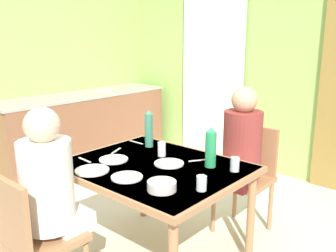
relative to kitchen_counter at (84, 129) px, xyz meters
name	(u,v)px	position (x,y,z in m)	size (l,w,h in m)	color
ground_plane	(127,248)	(1.82, -0.98, -0.45)	(6.00, 6.00, 0.00)	beige
wall_back	(273,57)	(1.82, 1.33, 0.90)	(4.50, 0.10, 2.71)	#98C25F
wall_left	(35,56)	(-0.33, -0.40, 0.90)	(0.10, 3.46, 2.71)	#98C45F
curtain_panel	(212,72)	(1.06, 1.23, 0.69)	(0.90, 0.03, 2.27)	white
kitchen_counter	(84,129)	(0.00, 0.00, 0.00)	(0.61, 2.26, 0.91)	brown
dining_table	(154,175)	(2.07, -0.93, 0.20)	(1.21, 0.99, 0.73)	#A5754C
chair_near_diner	(31,236)	(1.92, -1.78, 0.05)	(0.40, 0.40, 0.87)	#A5754C
chair_far_diner	(248,172)	(2.35, -0.09, 0.05)	(0.40, 0.40, 0.87)	#A5754C
person_near_diner	(49,182)	(1.92, -1.64, 0.33)	(0.30, 0.37, 0.77)	silver
person_far_diner	(241,143)	(2.35, -0.23, 0.33)	(0.30, 0.37, 0.77)	maroon
water_bottle_green_near	(211,148)	(2.38, -0.70, 0.41)	(0.08, 0.08, 0.28)	#299D5A
water_bottle_green_far	(149,129)	(1.75, -0.64, 0.42)	(0.07, 0.07, 0.30)	#3C876A
serving_bowl_center	(162,186)	(2.40, -1.21, 0.30)	(0.17, 0.17, 0.06)	silver
dinner_plate_near_left	(169,163)	(2.14, -0.85, 0.28)	(0.21, 0.21, 0.01)	white
dinner_plate_near_right	(114,159)	(1.79, -1.05, 0.28)	(0.21, 0.21, 0.01)	white
dinner_plate_far_center	(127,177)	(2.11, -1.22, 0.28)	(0.20, 0.20, 0.01)	white
dinner_plate_far_side	(92,170)	(1.85, -1.29, 0.28)	(0.22, 0.22, 0.01)	white
drinking_glass_by_near_diner	(235,164)	(2.55, -0.67, 0.32)	(0.06, 0.06, 0.09)	silver
drinking_glass_by_far_diner	(162,149)	(1.98, -0.75, 0.33)	(0.06, 0.06, 0.11)	silver
drinking_glass_spare_center	(201,183)	(2.57, -1.06, 0.32)	(0.06, 0.06, 0.09)	silver
cutlery_knife_near	(136,142)	(1.59, -0.63, 0.28)	(0.15, 0.02, 0.00)	silver
cutlery_fork_near	(85,160)	(1.63, -1.19, 0.28)	(0.15, 0.02, 0.00)	silver
cutlery_knife_far	(199,160)	(2.25, -0.66, 0.28)	(0.15, 0.02, 0.00)	silver
cutlery_fork_far	(116,151)	(1.64, -0.89, 0.28)	(0.15, 0.02, 0.00)	silver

